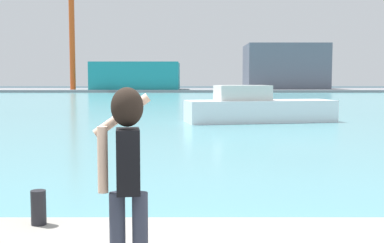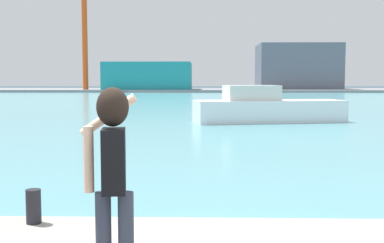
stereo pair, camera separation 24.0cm
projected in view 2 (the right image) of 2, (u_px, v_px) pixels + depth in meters
name	position (u px, v px, depth m)	size (l,w,h in m)	color
ground_plane	(205.00, 101.00, 54.33)	(220.00, 220.00, 0.00)	#334751
harbor_water	(205.00, 100.00, 56.32)	(140.00, 100.00, 0.02)	#599EA8
far_shore_dock	(205.00, 90.00, 96.14)	(140.00, 20.00, 0.46)	gray
person_photographer	(113.00, 164.00, 4.31)	(0.53, 0.55, 1.74)	#2D3342
harbor_bollard	(34.00, 206.00, 6.19)	(0.19, 0.19, 0.43)	black
boat_moored	(266.00, 108.00, 27.10)	(8.46, 3.96, 2.02)	white
warehouse_left	(149.00, 76.00, 93.32)	(15.94, 11.84, 5.01)	teal
warehouse_right	(297.00, 67.00, 96.17)	(15.25, 11.86, 8.59)	slate
port_crane	(88.00, 28.00, 90.31)	(4.77, 9.34, 19.15)	#D84C19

